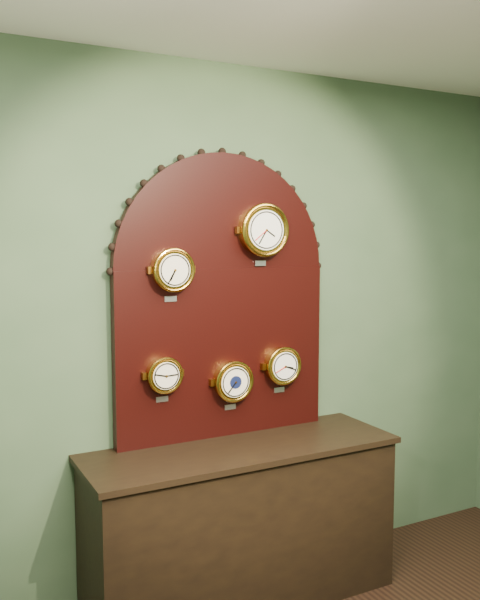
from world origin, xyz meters
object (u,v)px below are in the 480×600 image
hygrometer (164,375)px  barometer (233,381)px  display_board (223,288)px  tide_clock (282,365)px  shop_counter (242,526)px  roman_clock (173,270)px  arabic_clock (264,230)px

hygrometer → barometer: (0.39, -0.00, -0.07)m
hygrometer → barometer: bearing=-0.2°
display_board → tide_clock: 0.55m
shop_counter → roman_clock: (-0.31, 0.15, 1.33)m
display_board → hygrometer: 0.56m
hygrometer → arabic_clock: bearing=-0.2°
display_board → tide_clock: size_ratio=5.78×
barometer → tide_clock: (0.31, 0.00, 0.06)m
roman_clock → tide_clock: size_ratio=1.03×
display_board → shop_counter: bearing=-90.0°
display_board → arabic_clock: bearing=-17.9°
display_board → hygrometer: size_ratio=6.37×
hygrometer → roman_clock: bearing=-1.0°
display_board → roman_clock: 0.33m
hygrometer → barometer: 0.39m
arabic_clock → tide_clock: size_ratio=1.26×
shop_counter → barometer: 0.75m
hygrometer → barometer: size_ratio=0.88×
roman_clock → barometer: (0.34, -0.00, -0.60)m
shop_counter → arabic_clock: 1.55m
arabic_clock → tide_clock: bearing=0.8°
arabic_clock → tide_clock: 0.75m
shop_counter → barometer: bearing=80.0°
roman_clock → arabic_clock: 0.56m
shop_counter → display_board: bearing=90.0°
display_board → hygrometer: display_board is taller
hygrometer → display_board: bearing=10.3°
hygrometer → tide_clock: hygrometer is taller
display_board → hygrometer: (-0.36, -0.07, -0.42)m
roman_clock → arabic_clock: (0.52, -0.00, 0.20)m
arabic_clock → barometer: 0.82m
arabic_clock → hygrometer: size_ratio=1.39×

